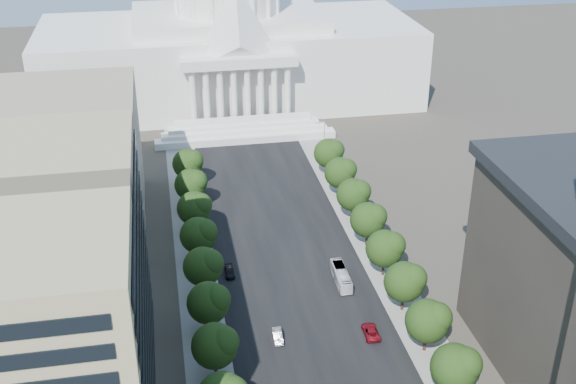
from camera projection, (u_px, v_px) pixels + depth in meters
road_asphalt at (280, 239)px, 158.62m from camera, size 30.00×260.00×0.01m
sidewalk_left at (193, 247)px, 155.51m from camera, size 8.00×260.00×0.02m
sidewalk_right at (363, 231)px, 161.72m from camera, size 8.00×260.00×0.02m
capitol at (229, 39)px, 232.98m from camera, size 120.00×56.00×73.00m
office_block_left_far at (48, 175)px, 152.82m from camera, size 38.00×52.00×30.00m
tree_l_d at (217, 345)px, 115.77m from camera, size 7.79×7.60×9.97m
tree_l_e at (210, 302)px, 126.31m from camera, size 7.79×7.60×9.97m
tree_l_f at (205, 266)px, 136.85m from camera, size 7.79×7.60×9.97m
tree_l_g at (200, 234)px, 147.39m from camera, size 7.79×7.60×9.97m
tree_l_h at (196, 207)px, 157.93m from camera, size 7.79×7.60×9.97m
tree_l_i at (192, 184)px, 168.47m from camera, size 7.79×7.60×9.97m
tree_l_j at (189, 163)px, 179.01m from camera, size 7.79×7.60×9.97m
tree_r_c at (457, 366)px, 111.11m from camera, size 7.79×7.60×9.97m
tree_r_d at (430, 320)px, 121.65m from camera, size 7.79×7.60×9.97m
tree_r_e at (406, 281)px, 132.19m from camera, size 7.79×7.60×9.97m
tree_r_f at (387, 248)px, 142.73m from camera, size 7.79×7.60×9.97m
tree_r_g at (369, 219)px, 153.27m from camera, size 7.79×7.60×9.97m
tree_r_h at (355, 194)px, 163.81m from camera, size 7.79×7.60×9.97m
tree_r_i at (341, 172)px, 174.35m from camera, size 7.79×7.60×9.97m
tree_r_j at (330, 152)px, 184.90m from camera, size 7.79×7.60×9.97m
streetlight_b at (468, 372)px, 110.94m from camera, size 2.61×0.44×9.00m
streetlight_c at (414, 282)px, 132.90m from camera, size 2.61×0.44×9.00m
streetlight_d at (375, 218)px, 154.86m from camera, size 2.61×0.44×9.00m
streetlight_e at (345, 170)px, 176.82m from camera, size 2.61×0.44×9.00m
streetlight_f at (322, 132)px, 198.78m from camera, size 2.61×0.44×9.00m
car_silver at (278, 336)px, 126.85m from camera, size 1.79×4.67×1.52m
car_red at (371, 332)px, 127.96m from camera, size 2.78×5.67×1.55m
car_dark_b at (229, 272)px, 145.35m from camera, size 1.94×4.62×1.33m
city_bus at (341, 276)px, 142.71m from camera, size 2.64×10.34×2.87m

